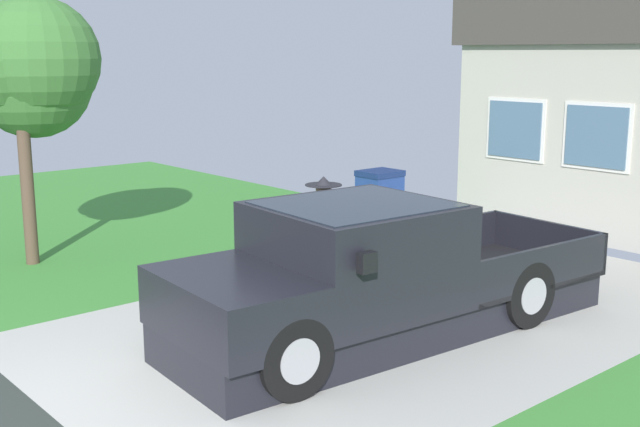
# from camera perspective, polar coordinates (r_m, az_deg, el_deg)

# --- Properties ---
(pickup_truck) EXTENTS (2.25, 5.62, 1.58)m
(pickup_truck) POSITION_cam_1_polar(r_m,az_deg,el_deg) (8.86, 3.23, -4.79)
(pickup_truck) COLOR black
(pickup_truck) RESTS_ON ground
(person_with_hat) EXTENTS (0.47, 0.47, 1.66)m
(person_with_hat) POSITION_cam_1_polar(r_m,az_deg,el_deg) (10.09, 0.25, -1.44)
(person_with_hat) COLOR navy
(person_with_hat) RESTS_ON ground
(handbag) EXTENTS (0.31, 0.19, 0.41)m
(handbag) POSITION_cam_1_polar(r_m,az_deg,el_deg) (10.23, -1.19, -5.84)
(handbag) COLOR #232328
(handbag) RESTS_ON ground
(front_yard_tree) EXTENTS (2.03, 2.15, 4.02)m
(front_yard_tree) POSITION_cam_1_polar(r_m,az_deg,el_deg) (12.85, -20.37, 9.90)
(front_yard_tree) COLOR brown
(front_yard_tree) RESTS_ON ground
(wheeled_trash_bin) EXTENTS (0.60, 0.72, 1.12)m
(wheeled_trash_bin) POSITION_cam_1_polar(r_m,az_deg,el_deg) (14.25, 4.31, 1.07)
(wheeled_trash_bin) COLOR navy
(wheeled_trash_bin) RESTS_ON ground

